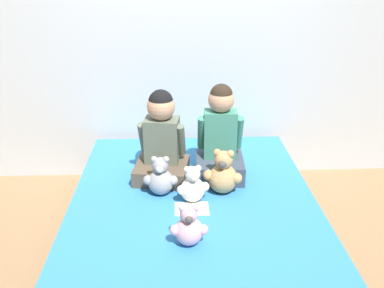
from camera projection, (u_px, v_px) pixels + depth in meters
ground_plane at (194, 248)px, 2.76m from camera, size 14.00×14.00×0.00m
wall_behind_bed at (187, 33)px, 3.24m from camera, size 8.00×0.06×2.50m
bed at (194, 225)px, 2.68m from camera, size 1.59×2.00×0.38m
child_on_left at (162, 141)px, 2.79m from camera, size 0.40×0.39×0.63m
child_on_right at (220, 140)px, 2.80m from camera, size 0.34×0.34×0.66m
teddy_bear_held_by_left_child at (161, 178)px, 2.63m from camera, size 0.23×0.17×0.27m
teddy_bear_held_by_right_child at (223, 174)px, 2.65m from camera, size 0.25×0.19×0.31m
teddy_bear_between_children at (193, 186)px, 2.55m from camera, size 0.21×0.16×0.25m
teddy_bear_at_foot_of_bed at (189, 227)px, 2.17m from camera, size 0.21×0.15×0.25m
sign_card at (192, 209)px, 2.51m from camera, size 0.21×0.15×0.00m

